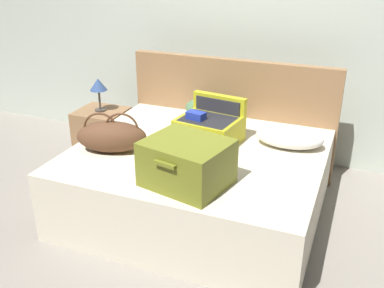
{
  "coord_description": "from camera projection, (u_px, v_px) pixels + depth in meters",
  "views": [
    {
      "loc": [
        1.07,
        -2.37,
        1.9
      ],
      "look_at": [
        0.0,
        0.28,
        0.62
      ],
      "focal_mm": 41.48,
      "sensor_mm": 36.0,
      "label": 1
    }
  ],
  "objects": [
    {
      "name": "ground_plane",
      "position": [
        177.0,
        239.0,
        3.15
      ],
      "size": [
        12.0,
        12.0,
        0.0
      ],
      "primitive_type": "plane",
      "color": "gray"
    },
    {
      "name": "back_wall",
      "position": [
        249.0,
        18.0,
        4.01
      ],
      "size": [
        8.0,
        0.1,
        2.6
      ],
      "primitive_type": "cube",
      "color": "#B7C1B2",
      "rests_on": "ground"
    },
    {
      "name": "bed",
      "position": [
        198.0,
        181.0,
        3.38
      ],
      "size": [
        1.81,
        1.56,
        0.52
      ],
      "primitive_type": "cube",
      "color": "beige",
      "rests_on": "ground"
    },
    {
      "name": "headboard",
      "position": [
        231.0,
        115.0,
        3.97
      ],
      "size": [
        1.84,
        0.08,
        1.02
      ],
      "primitive_type": "cube",
      "color": "olive",
      "rests_on": "ground"
    },
    {
      "name": "hard_case_large",
      "position": [
        187.0,
        163.0,
        2.76
      ],
      "size": [
        0.58,
        0.51,
        0.29
      ],
      "rotation": [
        0.0,
        0.0,
        -0.22
      ],
      "color": "olive",
      "rests_on": "bed"
    },
    {
      "name": "hard_case_medium",
      "position": [
        209.0,
        127.0,
        3.36
      ],
      "size": [
        0.49,
        0.44,
        0.33
      ],
      "rotation": [
        0.0,
        0.0,
        -0.14
      ],
      "color": "gold",
      "rests_on": "bed"
    },
    {
      "name": "duffel_bag",
      "position": [
        112.0,
        136.0,
        3.21
      ],
      "size": [
        0.56,
        0.4,
        0.3
      ],
      "rotation": [
        0.0,
        0.0,
        0.34
      ],
      "color": "brown",
      "rests_on": "bed"
    },
    {
      "name": "pillow_near_headboard",
      "position": [
        213.0,
        110.0,
        3.76
      ],
      "size": [
        0.51,
        0.27,
        0.21
      ],
      "primitive_type": "ellipsoid",
      "rotation": [
        0.0,
        0.0,
        0.06
      ],
      "color": "#4C724C",
      "rests_on": "bed"
    },
    {
      "name": "pillow_center_head",
      "position": [
        289.0,
        137.0,
        3.31
      ],
      "size": [
        0.51,
        0.3,
        0.15
      ],
      "primitive_type": "ellipsoid",
      "rotation": [
        0.0,
        0.0,
        0.04
      ],
      "color": "white",
      "rests_on": "bed"
    },
    {
      "name": "nightstand",
      "position": [
        103.0,
        135.0,
        4.24
      ],
      "size": [
        0.44,
        0.4,
        0.49
      ],
      "primitive_type": "cube",
      "color": "olive",
      "rests_on": "ground"
    },
    {
      "name": "table_lamp",
      "position": [
        98.0,
        86.0,
        4.04
      ],
      "size": [
        0.16,
        0.16,
        0.31
      ],
      "color": "#3F3833",
      "rests_on": "nightstand"
    }
  ]
}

